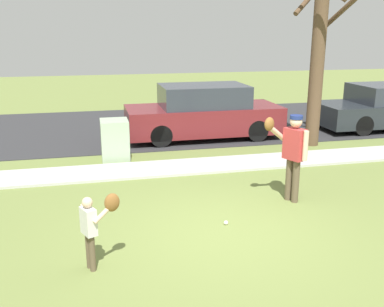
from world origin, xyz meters
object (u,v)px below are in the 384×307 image
at_px(utility_cabinet, 115,140).
at_px(street_tree_near, 319,42).
at_px(person_child, 94,222).
at_px(baseball, 226,223).
at_px(person_adult, 292,149).
at_px(parked_suv_maroon, 203,113).

distance_m(utility_cabinet, street_tree_near, 6.19).
xyz_separation_m(person_child, baseball, (2.20, 0.97, -0.68)).
distance_m(person_adult, street_tree_near, 5.03).
bearing_deg(street_tree_near, person_adult, -122.93).
bearing_deg(street_tree_near, baseball, -131.00).
height_order(person_child, street_tree_near, street_tree_near).
bearing_deg(person_child, utility_cabinet, 59.49).
height_order(utility_cabinet, parked_suv_maroon, parked_suv_maroon).
height_order(person_adult, street_tree_near, street_tree_near).
distance_m(person_adult, parked_suv_maroon, 5.48).
bearing_deg(baseball, person_child, -156.20).
xyz_separation_m(baseball, parked_suv_maroon, (1.20, 6.24, 0.75)).
bearing_deg(street_tree_near, utility_cabinet, -177.65).
bearing_deg(utility_cabinet, parked_suv_maroon, 32.34).
xyz_separation_m(baseball, street_tree_near, (4.08, 4.70, 2.89)).
distance_m(baseball, parked_suv_maroon, 6.40).
xyz_separation_m(utility_cabinet, street_tree_near, (5.69, 0.23, 2.41)).
height_order(baseball, street_tree_near, street_tree_near).
distance_m(person_adult, baseball, 2.01).
height_order(person_adult, parked_suv_maroon, person_adult).
height_order(street_tree_near, parked_suv_maroon, street_tree_near).
xyz_separation_m(person_adult, utility_cabinet, (-3.15, 3.69, -0.55)).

